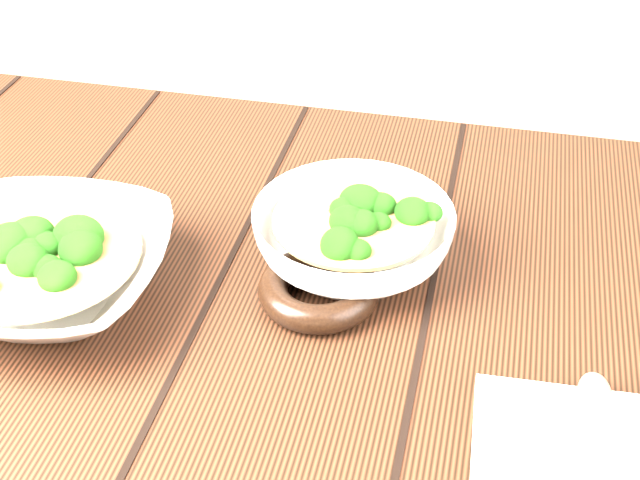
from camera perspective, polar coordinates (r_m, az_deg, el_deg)
table at (r=0.91m, az=-5.45°, el=-10.15°), size 1.20×0.80×0.75m
soup_bowl_front at (r=0.86m, az=-17.46°, el=-1.73°), size 0.25×0.25×0.07m
soup_bowl_back at (r=0.86m, az=2.12°, el=0.28°), size 0.23×0.23×0.07m
trivet at (r=0.82m, az=-0.08°, el=-3.15°), size 0.13×0.13×0.03m
napkin at (r=0.71m, az=18.41°, el=-14.36°), size 0.22×0.18×0.01m
spoon_left at (r=0.73m, az=17.24°, el=-11.30°), size 0.03×0.17×0.01m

